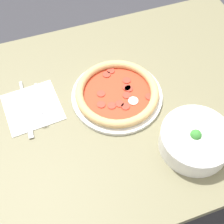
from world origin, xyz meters
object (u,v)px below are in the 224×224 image
pizza (117,93)px  fork (40,104)px  bowl (195,139)px  knife (25,106)px

pizza → fork: size_ratio=1.66×
pizza → fork: (0.24, -0.05, -0.01)m
bowl → fork: bowl is taller
bowl → fork: 0.48m
pizza → bowl: bearing=121.2°
pizza → bowl: (-0.14, 0.24, 0.02)m
bowl → knife: (0.42, -0.29, -0.03)m
fork → pizza: bearing=79.8°
bowl → fork: (0.38, -0.29, -0.03)m
pizza → knife: 0.29m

